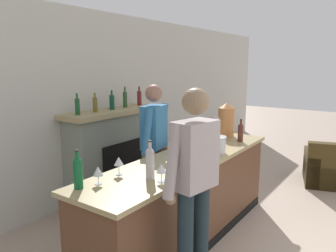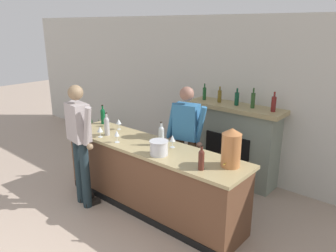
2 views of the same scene
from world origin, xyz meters
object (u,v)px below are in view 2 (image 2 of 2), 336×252
(wine_bottle_burgundy_dark, at_px, (107,125))
(wine_bottle_rose_blush, at_px, (201,159))
(wine_glass_by_dispenser, at_px, (117,134))
(wine_glass_back_row, at_px, (106,120))
(person_bartender, at_px, (186,138))
(ice_bucket_steel, at_px, (159,148))
(wine_bottle_chardonnay_pale, at_px, (161,135))
(fireplace_stone, at_px, (234,143))
(wine_glass_front_right, at_px, (172,139))
(copper_dispenser, at_px, (231,147))
(wine_bottle_riesling_slim, at_px, (103,115))
(wine_glass_mid_counter, at_px, (119,122))
(wine_glass_front_left, at_px, (100,130))
(potted_plant_corner, at_px, (98,134))
(person_customer, at_px, (80,141))

(wine_bottle_burgundy_dark, height_order, wine_bottle_rose_blush, wine_bottle_burgundy_dark)
(wine_glass_by_dispenser, xyz_separation_m, wine_glass_back_row, (-0.72, 0.39, -0.02))
(person_bartender, height_order, ice_bucket_steel, person_bartender)
(wine_bottle_burgundy_dark, xyz_separation_m, wine_glass_by_dispenser, (0.36, -0.12, -0.03))
(wine_glass_by_dispenser, bearing_deg, person_bartender, 53.02)
(wine_bottle_rose_blush, relative_size, wine_bottle_chardonnay_pale, 0.90)
(fireplace_stone, bearing_deg, wine_glass_front_right, -95.54)
(copper_dispenser, relative_size, wine_bottle_riesling_slim, 1.45)
(wine_bottle_rose_blush, xyz_separation_m, wine_glass_back_row, (-2.16, 0.37, -0.02))
(wine_bottle_burgundy_dark, xyz_separation_m, wine_glass_back_row, (-0.36, 0.28, -0.04))
(copper_dispenser, relative_size, wine_bottle_rose_blush, 1.56)
(fireplace_stone, distance_m, wine_glass_front_right, 1.53)
(wine_glass_mid_counter, height_order, wine_glass_by_dispenser, wine_glass_by_dispenser)
(wine_bottle_burgundy_dark, distance_m, wine_glass_back_row, 0.45)
(wine_glass_back_row, bearing_deg, wine_glass_by_dispenser, -28.72)
(wine_glass_by_dispenser, relative_size, wine_glass_back_row, 1.13)
(person_bartender, xyz_separation_m, wine_glass_front_left, (-0.98, -0.83, 0.13))
(person_bartender, bearing_deg, wine_glass_front_left, -139.82)
(ice_bucket_steel, relative_size, wine_glass_by_dispenser, 1.38)
(wine_bottle_burgundy_dark, relative_size, wine_glass_by_dispenser, 1.97)
(wine_glass_mid_counter, height_order, wine_glass_front_right, wine_glass_front_right)
(wine_glass_front_right, bearing_deg, wine_glass_front_left, -161.29)
(wine_bottle_burgundy_dark, xyz_separation_m, wine_glass_mid_counter, (-0.08, 0.30, -0.03))
(person_bartender, relative_size, wine_bottle_riesling_slim, 5.36)
(potted_plant_corner, distance_m, wine_glass_front_left, 2.42)
(person_customer, relative_size, ice_bucket_steel, 7.36)
(wine_bottle_rose_blush, xyz_separation_m, wine_bottle_chardonnay_pale, (-0.89, 0.30, 0.02))
(wine_glass_back_row, bearing_deg, ice_bucket_steel, -13.22)
(copper_dispenser, xyz_separation_m, wine_glass_front_right, (-0.92, 0.03, -0.11))
(person_bartender, bearing_deg, wine_glass_by_dispenser, -126.98)
(person_bartender, bearing_deg, copper_dispenser, -25.05)
(fireplace_stone, height_order, person_customer, person_customer)
(wine_bottle_rose_blush, distance_m, wine_glass_front_left, 1.81)
(fireplace_stone, relative_size, wine_glass_front_right, 9.35)
(person_customer, height_order, ice_bucket_steel, person_customer)
(wine_glass_front_left, bearing_deg, ice_bucket_steel, 2.86)
(ice_bucket_steel, relative_size, wine_glass_mid_counter, 1.44)
(wine_bottle_riesling_slim, bearing_deg, copper_dispenser, -2.81)
(wine_glass_mid_counter, bearing_deg, wine_bottle_rose_blush, -11.80)
(wine_glass_front_right, bearing_deg, wine_bottle_rose_blush, -25.15)
(wine_bottle_rose_blush, height_order, wine_bottle_chardonnay_pale, wine_bottle_chardonnay_pale)
(wine_bottle_riesling_slim, relative_size, wine_glass_front_right, 1.84)
(fireplace_stone, bearing_deg, wine_bottle_riesling_slim, -142.12)
(copper_dispenser, bearing_deg, wine_glass_mid_counter, 177.63)
(person_customer, relative_size, wine_glass_front_left, 11.11)
(wine_glass_mid_counter, xyz_separation_m, wine_glass_front_left, (0.07, -0.43, -0.01))
(wine_bottle_burgundy_dark, relative_size, wine_glass_back_row, 2.23)
(wine_glass_front_left, bearing_deg, fireplace_stone, 55.93)
(potted_plant_corner, bearing_deg, copper_dispenser, -14.51)
(person_customer, bearing_deg, fireplace_stone, 59.77)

